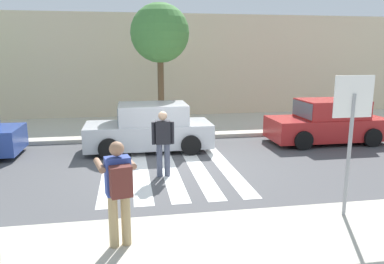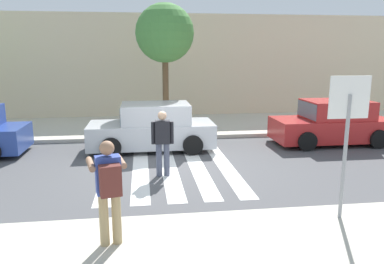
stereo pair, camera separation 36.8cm
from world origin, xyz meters
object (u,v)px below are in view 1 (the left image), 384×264
(photographer_with_backpack, at_px, (119,186))
(parked_car_silver, at_px, (150,129))
(parked_car_red, at_px, (327,123))
(street_tree_center, at_px, (160,34))
(stop_sign, at_px, (352,115))
(pedestrian_crossing, at_px, (163,140))

(photographer_with_backpack, bearing_deg, parked_car_silver, 82.39)
(photographer_with_backpack, xyz_separation_m, parked_car_silver, (0.87, 6.54, -0.44))
(parked_car_red, relative_size, street_tree_center, 0.84)
(parked_car_silver, distance_m, parked_car_red, 6.34)
(photographer_with_backpack, distance_m, parked_car_silver, 6.61)
(parked_car_silver, distance_m, street_tree_center, 4.06)
(stop_sign, distance_m, parked_car_silver, 7.03)
(stop_sign, bearing_deg, pedestrian_crossing, 133.92)
(photographer_with_backpack, relative_size, parked_car_silver, 0.42)
(pedestrian_crossing, distance_m, street_tree_center, 6.03)
(stop_sign, bearing_deg, parked_car_red, 63.47)
(stop_sign, xyz_separation_m, parked_car_red, (3.02, 6.04, -1.35))
(photographer_with_backpack, xyz_separation_m, parked_car_red, (7.21, 6.54, -0.44))
(pedestrian_crossing, height_order, street_tree_center, street_tree_center)
(parked_car_silver, height_order, parked_car_red, same)
(parked_car_red, bearing_deg, pedestrian_crossing, -155.75)
(pedestrian_crossing, height_order, parked_car_silver, pedestrian_crossing)
(pedestrian_crossing, xyz_separation_m, street_tree_center, (0.43, 5.27, 2.90))
(parked_car_red, xyz_separation_m, street_tree_center, (-5.73, 2.49, 3.15))
(parked_car_silver, bearing_deg, stop_sign, -61.21)
(stop_sign, distance_m, parked_car_red, 6.89)
(parked_car_red, distance_m, street_tree_center, 7.00)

